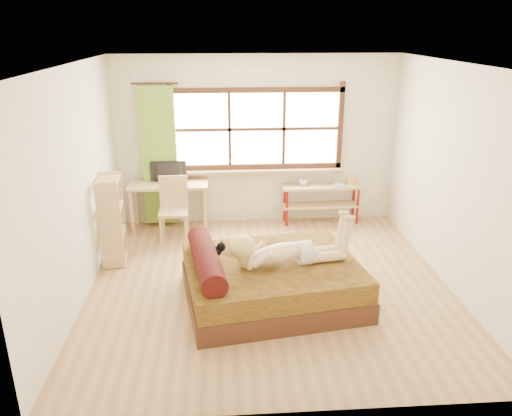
{
  "coord_description": "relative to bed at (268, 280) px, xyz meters",
  "views": [
    {
      "loc": [
        -0.56,
        -5.61,
        3.1
      ],
      "look_at": [
        -0.15,
        0.2,
        0.96
      ],
      "focal_mm": 35.0,
      "sensor_mm": 36.0,
      "label": 1
    }
  ],
  "objects": [
    {
      "name": "floor",
      "position": [
        0.05,
        0.39,
        -0.27
      ],
      "size": [
        4.5,
        4.5,
        0.0
      ],
      "primitive_type": "plane",
      "color": "#9E754C",
      "rests_on": "ground"
    },
    {
      "name": "ceiling",
      "position": [
        0.05,
        0.39,
        2.43
      ],
      "size": [
        4.5,
        4.5,
        0.0
      ],
      "primitive_type": "plane",
      "rotation": [
        3.14,
        0.0,
        0.0
      ],
      "color": "white",
      "rests_on": "wall_back"
    },
    {
      "name": "wall_back",
      "position": [
        0.05,
        2.64,
        1.08
      ],
      "size": [
        4.5,
        0.0,
        4.5
      ],
      "primitive_type": "plane",
      "rotation": [
        1.57,
        0.0,
        0.0
      ],
      "color": "silver",
      "rests_on": "floor"
    },
    {
      "name": "wall_front",
      "position": [
        0.05,
        -1.86,
        1.08
      ],
      "size": [
        4.5,
        0.0,
        4.5
      ],
      "primitive_type": "plane",
      "rotation": [
        -1.57,
        0.0,
        0.0
      ],
      "color": "silver",
      "rests_on": "floor"
    },
    {
      "name": "wall_left",
      "position": [
        -2.2,
        0.39,
        1.08
      ],
      "size": [
        0.0,
        4.5,
        4.5
      ],
      "primitive_type": "plane",
      "rotation": [
        1.57,
        0.0,
        1.57
      ],
      "color": "silver",
      "rests_on": "floor"
    },
    {
      "name": "wall_right",
      "position": [
        2.3,
        0.39,
        1.08
      ],
      "size": [
        0.0,
        4.5,
        4.5
      ],
      "primitive_type": "plane",
      "rotation": [
        1.57,
        0.0,
        -1.57
      ],
      "color": "silver",
      "rests_on": "floor"
    },
    {
      "name": "window",
      "position": [
        0.05,
        2.61,
        1.24
      ],
      "size": [
        2.8,
        0.16,
        1.46
      ],
      "color": "#FFEDBF",
      "rests_on": "wall_back"
    },
    {
      "name": "curtain",
      "position": [
        -1.5,
        2.52,
        0.88
      ],
      "size": [
        0.55,
        0.1,
        2.2
      ],
      "primitive_type": "cube",
      "color": "olive",
      "rests_on": "wall_back"
    },
    {
      "name": "bed",
      "position": [
        0.0,
        0.0,
        0.0
      ],
      "size": [
        2.22,
        1.89,
        0.76
      ],
      "rotation": [
        0.0,
        0.0,
        0.16
      ],
      "color": "#371D10",
      "rests_on": "floor"
    },
    {
      "name": "woman",
      "position": [
        0.2,
        -0.04,
        0.53
      ],
      "size": [
        1.44,
        0.62,
        0.6
      ],
      "primitive_type": null,
      "rotation": [
        0.0,
        0.0,
        0.16
      ],
      "color": "beige",
      "rests_on": "bed"
    },
    {
      "name": "kitten",
      "position": [
        -0.67,
        0.11,
        0.35
      ],
      "size": [
        0.31,
        0.17,
        0.24
      ],
      "primitive_type": null,
      "rotation": [
        0.0,
        0.0,
        0.16
      ],
      "color": "black",
      "rests_on": "bed"
    },
    {
      "name": "desk",
      "position": [
        -1.36,
        2.34,
        0.4
      ],
      "size": [
        1.24,
        0.58,
        0.77
      ],
      "rotation": [
        0.0,
        0.0,
        0.01
      ],
      "color": "tan",
      "rests_on": "floor"
    },
    {
      "name": "monitor",
      "position": [
        -1.36,
        2.39,
        0.66
      ],
      "size": [
        0.57,
        0.08,
        0.33
      ],
      "primitive_type": "imported",
      "rotation": [
        0.0,
        0.0,
        3.16
      ],
      "color": "black",
      "rests_on": "desk"
    },
    {
      "name": "chair",
      "position": [
        -1.26,
        1.97,
        0.27
      ],
      "size": [
        0.44,
        0.44,
        0.97
      ],
      "rotation": [
        0.0,
        0.0,
        0.01
      ],
      "color": "tan",
      "rests_on": "floor"
    },
    {
      "name": "pipe_shelf",
      "position": [
        1.12,
        2.46,
        0.2
      ],
      "size": [
        1.29,
        0.35,
        0.73
      ],
      "rotation": [
        0.0,
        0.0,
        0.02
      ],
      "color": "tan",
      "rests_on": "floor"
    },
    {
      "name": "cup",
      "position": [
        0.8,
        2.46,
        0.43
      ],
      "size": [
        0.14,
        0.14,
        0.11
      ],
      "primitive_type": "imported",
      "rotation": [
        0.0,
        0.0,
        0.02
      ],
      "color": "gray",
      "rests_on": "pipe_shelf"
    },
    {
      "name": "book",
      "position": [
        1.3,
        2.46,
        0.38
      ],
      "size": [
        0.16,
        0.22,
        0.02
      ],
      "primitive_type": "imported",
      "rotation": [
        0.0,
        0.0,
        0.02
      ],
      "color": "gray",
      "rests_on": "pipe_shelf"
    },
    {
      "name": "bookshelf",
      "position": [
        -2.03,
        1.2,
        0.34
      ],
      "size": [
        0.35,
        0.55,
        1.21
      ],
      "rotation": [
        0.0,
        0.0,
        0.11
      ],
      "color": "tan",
      "rests_on": "floor"
    }
  ]
}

